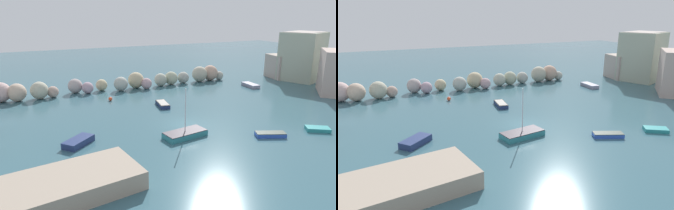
{
  "view_description": "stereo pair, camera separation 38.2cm",
  "coord_description": "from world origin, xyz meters",
  "views": [
    {
      "loc": [
        -15.73,
        -28.85,
        12.19
      ],
      "look_at": [
        0.0,
        4.68,
        1.0
      ],
      "focal_mm": 33.22,
      "sensor_mm": 36.0,
      "label": 1
    },
    {
      "loc": [
        -15.39,
        -29.01,
        12.19
      ],
      "look_at": [
        0.0,
        4.68,
        1.0
      ],
      "focal_mm": 33.22,
      "sensor_mm": 36.0,
      "label": 2
    }
  ],
  "objects": [
    {
      "name": "rock_breakwater",
      "position": [
        -3.31,
        18.69,
        1.22
      ],
      "size": [
        40.31,
        4.12,
        2.79
      ],
      "color": "#AD9D8C",
      "rests_on": "ground"
    },
    {
      "name": "moored_boat_5",
      "position": [
        6.12,
        -6.76,
        0.22
      ],
      "size": [
        3.19,
        2.19,
        0.45
      ],
      "rotation": [
        0.0,
        0.0,
        5.88
      ],
      "color": "blue",
      "rests_on": "cove_water"
    },
    {
      "name": "stone_dock",
      "position": [
        -13.69,
        -8.73,
        0.69
      ],
      "size": [
        10.02,
        6.33,
        1.39
      ],
      "primitive_type": "cube",
      "rotation": [
        0.0,
        0.0,
        0.14
      ],
      "color": "tan",
      "rests_on": "ground"
    },
    {
      "name": "moored_boat_2",
      "position": [
        -11.88,
        -0.59,
        0.31
      ],
      "size": [
        3.32,
        3.16,
        0.63
      ],
      "rotation": [
        0.0,
        0.0,
        0.71
      ],
      "color": "navy",
      "rests_on": "cove_water"
    },
    {
      "name": "channel_buoy",
      "position": [
        -5.11,
        13.07,
        0.27
      ],
      "size": [
        0.55,
        0.55,
        0.55
      ],
      "primitive_type": "sphere",
      "color": "#E04C28",
      "rests_on": "cove_water"
    },
    {
      "name": "moored_boat_0",
      "position": [
        18.52,
        11.4,
        0.28
      ],
      "size": [
        1.62,
        3.42,
        0.56
      ],
      "rotation": [
        0.0,
        0.0,
        4.65
      ],
      "color": "gray",
      "rests_on": "cove_water"
    },
    {
      "name": "cliff_headland_right",
      "position": [
        31.52,
        7.12,
        3.25
      ],
      "size": [
        17.95,
        23.33,
        8.71
      ],
      "color": "#ABB19A",
      "rests_on": "ground"
    },
    {
      "name": "moored_boat_4",
      "position": [
        -1.77,
        -3.15,
        0.33
      ],
      "size": [
        4.67,
        2.55,
        5.04
      ],
      "rotation": [
        0.0,
        0.0,
        3.29
      ],
      "color": "teal",
      "rests_on": "cove_water"
    },
    {
      "name": "moored_boat_1",
      "position": [
        11.78,
        -7.69,
        0.2
      ],
      "size": [
        2.7,
        2.4,
        0.4
      ],
      "rotation": [
        0.0,
        0.0,
        5.7
      ],
      "color": "teal",
      "rests_on": "cove_water"
    },
    {
      "name": "cove_water",
      "position": [
        0.0,
        0.0,
        0.0
      ],
      "size": [
        160.0,
        160.0,
        0.0
      ],
      "primitive_type": "plane",
      "color": "#375E6B",
      "rests_on": "ground"
    },
    {
      "name": "moored_boat_3",
      "position": [
        0.54,
        7.51,
        0.28
      ],
      "size": [
        1.71,
        3.31,
        0.53
      ],
      "rotation": [
        0.0,
        0.0,
        4.56
      ],
      "color": "navy",
      "rests_on": "cove_water"
    }
  ]
}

